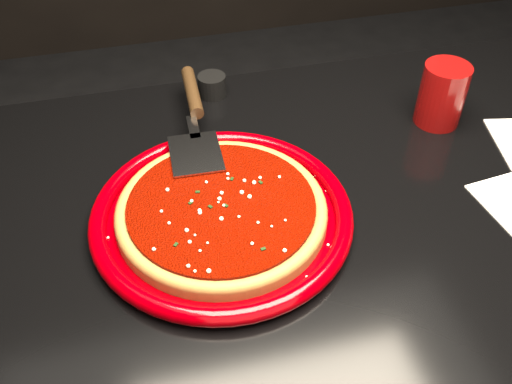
# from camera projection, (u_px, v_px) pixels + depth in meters

# --- Properties ---
(table) EXTENTS (1.20, 0.80, 0.75)m
(table) POSITION_uv_depth(u_px,v_px,m) (320.00, 335.00, 1.15)
(table) COLOR black
(table) RESTS_ON floor
(plate) EXTENTS (0.50, 0.50, 0.03)m
(plate) POSITION_uv_depth(u_px,v_px,m) (222.00, 215.00, 0.85)
(plate) COLOR #730003
(plate) RESTS_ON table
(pizza_crust) EXTENTS (0.40, 0.40, 0.02)m
(pizza_crust) POSITION_uv_depth(u_px,v_px,m) (222.00, 213.00, 0.84)
(pizza_crust) COLOR brown
(pizza_crust) RESTS_ON plate
(pizza_crust_rim) EXTENTS (0.40, 0.40, 0.02)m
(pizza_crust_rim) POSITION_uv_depth(u_px,v_px,m) (221.00, 209.00, 0.84)
(pizza_crust_rim) COLOR brown
(pizza_crust_rim) RESTS_ON plate
(pizza_sauce) EXTENTS (0.36, 0.36, 0.01)m
(pizza_sauce) POSITION_uv_depth(u_px,v_px,m) (221.00, 206.00, 0.83)
(pizza_sauce) COLOR #6C0900
(pizza_sauce) RESTS_ON plate
(parmesan_dusting) EXTENTS (0.27, 0.27, 0.01)m
(parmesan_dusting) POSITION_uv_depth(u_px,v_px,m) (221.00, 202.00, 0.83)
(parmesan_dusting) COLOR beige
(parmesan_dusting) RESTS_ON plate
(basil_flecks) EXTENTS (0.25, 0.25, 0.00)m
(basil_flecks) POSITION_uv_depth(u_px,v_px,m) (221.00, 203.00, 0.83)
(basil_flecks) COLOR black
(basil_flecks) RESTS_ON plate
(pizza_server) EXTENTS (0.11, 0.35, 0.03)m
(pizza_server) POSITION_uv_depth(u_px,v_px,m) (195.00, 118.00, 0.97)
(pizza_server) COLOR #B0B3B7
(pizza_server) RESTS_ON plate
(cup) EXTENTS (0.10, 0.10, 0.11)m
(cup) POSITION_uv_depth(u_px,v_px,m) (442.00, 95.00, 1.01)
(cup) COLOR maroon
(cup) RESTS_ON table
(ramekin) EXTENTS (0.06, 0.06, 0.04)m
(ramekin) POSITION_uv_depth(u_px,v_px,m) (212.00, 85.00, 1.09)
(ramekin) COLOR black
(ramekin) RESTS_ON table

